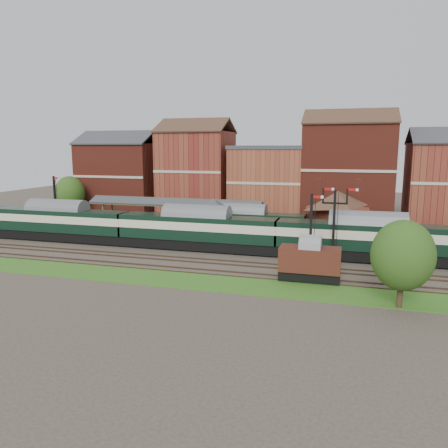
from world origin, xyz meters
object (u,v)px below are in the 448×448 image
(semaphore_bracket, at_px, (334,222))
(platform_railcar, at_px, (239,223))
(signal_box, at_px, (214,220))
(dmu_train, at_px, (197,229))
(goods_van_a, at_px, (310,261))

(semaphore_bracket, distance_m, platform_railcar, 15.62)
(signal_box, height_order, dmu_train, signal_box)
(semaphore_bracket, bearing_deg, dmu_train, 171.19)
(signal_box, xyz_separation_m, platform_railcar, (2.47, 3.25, -0.80))
(signal_box, bearing_deg, goods_van_a, -42.92)
(semaphore_bracket, distance_m, goods_van_a, 7.28)
(goods_van_a, bearing_deg, semaphore_bracket, 73.99)
(goods_van_a, bearing_deg, signal_box, 137.08)
(platform_railcar, bearing_deg, goods_van_a, -55.36)
(semaphore_bracket, xyz_separation_m, dmu_train, (-16.13, 2.50, -2.01))
(signal_box, height_order, semaphore_bracket, semaphore_bracket)
(semaphore_bracket, relative_size, goods_van_a, 1.47)
(platform_railcar, bearing_deg, signal_box, -127.19)
(semaphore_bracket, bearing_deg, platform_railcar, 144.40)
(dmu_train, distance_m, platform_railcar, 7.41)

